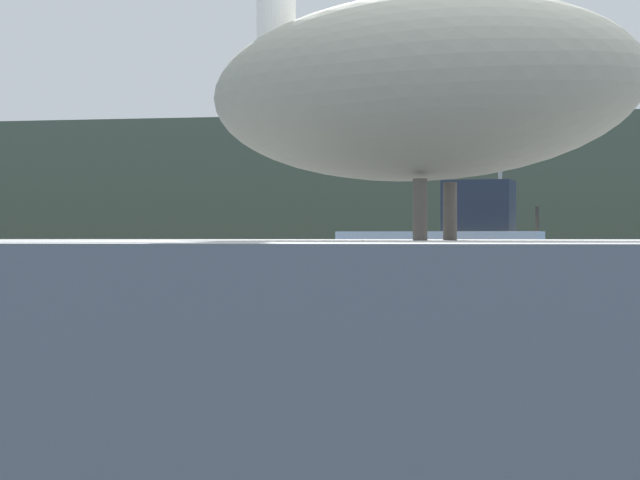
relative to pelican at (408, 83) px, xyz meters
The scene contains 5 objects.
hillside_backdrop 77.49m from the pelican, 89.58° to the left, with size 140.00×14.63×9.26m, color #5B664C.
pier_dock 0.74m from the pelican, 19.24° to the right, with size 3.02×2.52×0.81m, color gray.
pelican is the anchor object (origin of this frame).
fishing_boat_white 28.90m from the pelican, 92.31° to the left, with size 6.06×2.75×3.65m.
mooring_buoy 8.23m from the pelican, 120.62° to the left, with size 0.52×0.52×0.52m, color #E54C19.
Camera 1 is at (-0.38, -2.25, 0.81)m, focal length 59.78 mm.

